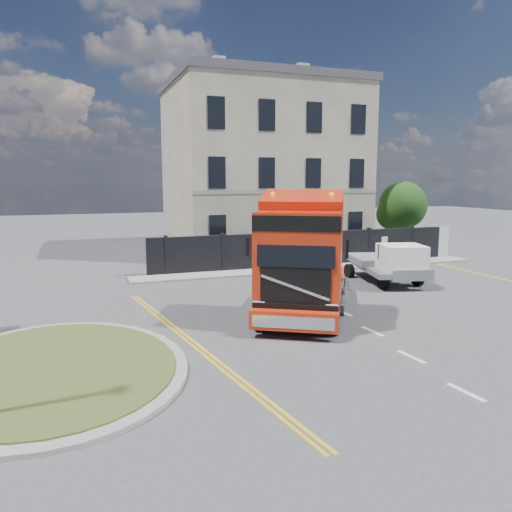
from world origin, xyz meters
name	(u,v)px	position (x,y,z in m)	size (l,w,h in m)	color
ground	(265,317)	(0.00, 0.00, 0.00)	(120.00, 120.00, 0.00)	#424244
traffic_island	(53,369)	(-7.00, -3.00, 0.08)	(6.80, 6.80, 0.17)	gray
hoarding_fence	(316,249)	(6.55, 9.00, 1.00)	(18.80, 0.25, 2.00)	black
georgian_building	(261,167)	(6.00, 16.50, 5.77)	(12.30, 10.30, 12.80)	beige
tree	(400,208)	(14.38, 12.10, 3.05)	(3.20, 3.20, 4.80)	#382619
pavement_far	(314,268)	(6.00, 8.10, 0.06)	(20.00, 1.60, 0.12)	gray
truck	(302,264)	(1.14, -0.59, 1.97)	(6.07, 7.69, 4.39)	black
flatbed_pickup	(394,263)	(7.59, 3.09, 1.06)	(3.05, 5.12, 1.98)	slate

